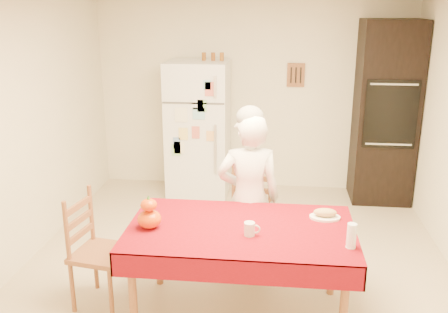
# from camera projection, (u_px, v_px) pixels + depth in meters

# --- Properties ---
(floor) EXTENTS (4.50, 4.50, 0.00)m
(floor) POSITION_uv_depth(u_px,v_px,m) (236.00, 267.00, 4.68)
(floor) COLOR #CAB191
(floor) RESTS_ON ground
(room_shell) EXTENTS (4.02, 4.52, 2.51)m
(room_shell) POSITION_uv_depth(u_px,v_px,m) (238.00, 96.00, 4.21)
(room_shell) COLOR beige
(room_shell) RESTS_ON ground
(refrigerator) EXTENTS (0.75, 0.74, 1.70)m
(refrigerator) POSITION_uv_depth(u_px,v_px,m) (199.00, 129.00, 6.29)
(refrigerator) COLOR white
(refrigerator) RESTS_ON floor
(oven_cabinet) EXTENTS (0.70, 0.62, 2.20)m
(oven_cabinet) POSITION_uv_depth(u_px,v_px,m) (385.00, 113.00, 6.02)
(oven_cabinet) COLOR black
(oven_cabinet) RESTS_ON floor
(dining_table) EXTENTS (1.70, 1.00, 0.76)m
(dining_table) POSITION_uv_depth(u_px,v_px,m) (241.00, 236.00, 3.76)
(dining_table) COLOR brown
(dining_table) RESTS_ON floor
(chair_far) EXTENTS (0.51, 0.50, 0.95)m
(chair_far) POSITION_uv_depth(u_px,v_px,m) (248.00, 215.00, 4.58)
(chair_far) COLOR brown
(chair_far) RESTS_ON floor
(chair_left) EXTENTS (0.46, 0.48, 0.95)m
(chair_left) POSITION_uv_depth(u_px,v_px,m) (93.00, 246.00, 4.00)
(chair_left) COLOR brown
(chair_left) RESTS_ON floor
(seated_woman) EXTENTS (0.60, 0.44, 1.51)m
(seated_woman) POSITION_uv_depth(u_px,v_px,m) (249.00, 199.00, 4.29)
(seated_woman) COLOR white
(seated_woman) RESTS_ON floor
(coffee_mug) EXTENTS (0.08, 0.08, 0.10)m
(coffee_mug) POSITION_uv_depth(u_px,v_px,m) (249.00, 229.00, 3.59)
(coffee_mug) COLOR silver
(coffee_mug) RESTS_ON dining_table
(pumpkin_lower) EXTENTS (0.18, 0.18, 0.14)m
(pumpkin_lower) POSITION_uv_depth(u_px,v_px,m) (149.00, 219.00, 3.72)
(pumpkin_lower) COLOR #D44905
(pumpkin_lower) RESTS_ON dining_table
(pumpkin_upper) EXTENTS (0.12, 0.12, 0.09)m
(pumpkin_upper) POSITION_uv_depth(u_px,v_px,m) (149.00, 205.00, 3.68)
(pumpkin_upper) COLOR #CA5404
(pumpkin_upper) RESTS_ON pumpkin_lower
(wine_glass) EXTENTS (0.07, 0.07, 0.18)m
(wine_glass) POSITION_uv_depth(u_px,v_px,m) (352.00, 236.00, 3.40)
(wine_glass) COLOR white
(wine_glass) RESTS_ON dining_table
(bread_plate) EXTENTS (0.24, 0.24, 0.02)m
(bread_plate) POSITION_uv_depth(u_px,v_px,m) (325.00, 217.00, 3.89)
(bread_plate) COLOR white
(bread_plate) RESTS_ON dining_table
(bread_loaf) EXTENTS (0.18, 0.10, 0.06)m
(bread_loaf) POSITION_uv_depth(u_px,v_px,m) (325.00, 212.00, 3.88)
(bread_loaf) COLOR tan
(bread_loaf) RESTS_ON bread_plate
(spice_jar_left) EXTENTS (0.05, 0.05, 0.10)m
(spice_jar_left) POSITION_uv_depth(u_px,v_px,m) (204.00, 56.00, 6.06)
(spice_jar_left) COLOR brown
(spice_jar_left) RESTS_ON refrigerator
(spice_jar_mid) EXTENTS (0.05, 0.05, 0.10)m
(spice_jar_mid) POSITION_uv_depth(u_px,v_px,m) (213.00, 57.00, 6.05)
(spice_jar_mid) COLOR brown
(spice_jar_mid) RESTS_ON refrigerator
(spice_jar_right) EXTENTS (0.05, 0.05, 0.10)m
(spice_jar_right) POSITION_uv_depth(u_px,v_px,m) (222.00, 57.00, 6.04)
(spice_jar_right) COLOR #94571A
(spice_jar_right) RESTS_ON refrigerator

